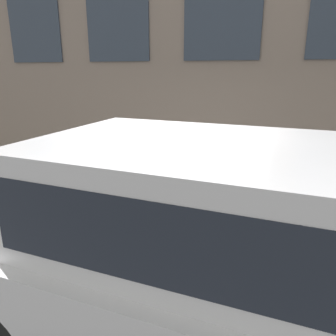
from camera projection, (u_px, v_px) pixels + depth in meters
ground_plane at (157, 256)px, 4.36m from camera, size 80.00×80.00×0.00m
sidewalk at (193, 208)px, 5.71m from camera, size 3.08×60.00×0.17m
fire_hydrant at (176, 207)px, 4.60m from camera, size 0.31×0.43×0.72m
person at (161, 178)px, 4.95m from camera, size 0.26×0.17×1.08m
parked_truck_silver_near at (206, 241)px, 2.63m from camera, size 1.97×4.43×1.88m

